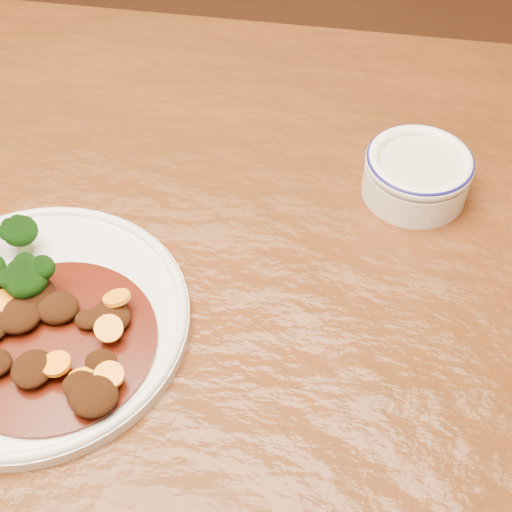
# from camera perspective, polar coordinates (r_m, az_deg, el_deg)

# --- Properties ---
(dining_table) EXTENTS (1.51, 0.92, 0.75)m
(dining_table) POSITION_cam_1_polar(r_m,az_deg,el_deg) (0.78, -12.82, -4.00)
(dining_table) COLOR #56260F
(dining_table) RESTS_ON ground
(dinner_plate) EXTENTS (0.28, 0.28, 0.02)m
(dinner_plate) POSITION_cam_1_polar(r_m,az_deg,el_deg) (0.67, -17.30, -4.96)
(dinner_plate) COLOR silver
(dinner_plate) RESTS_ON dining_table
(mince_stew) EXTENTS (0.18, 0.18, 0.03)m
(mince_stew) POSITION_cam_1_polar(r_m,az_deg,el_deg) (0.64, -16.30, -6.34)
(mince_stew) COLOR #3F1006
(mince_stew) RESTS_ON dinner_plate
(dip_bowl) EXTENTS (0.11, 0.11, 0.05)m
(dip_bowl) POSITION_cam_1_polar(r_m,az_deg,el_deg) (0.76, 12.77, 6.52)
(dip_bowl) COLOR silver
(dip_bowl) RESTS_ON dining_table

